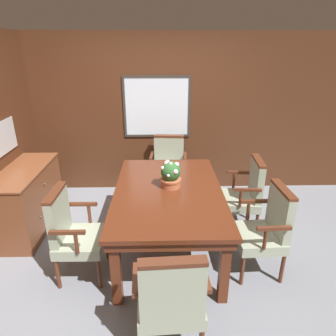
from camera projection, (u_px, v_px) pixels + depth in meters
The scene contains 10 objects.
ground_plane at pixel (154, 257), 3.44m from camera, with size 14.00×14.00×0.00m, color gray.
wall_back at pixel (155, 116), 4.70m from camera, with size 7.20×0.08×2.45m.
dining_table at pixel (168, 197), 3.37m from camera, with size 1.19×1.87×0.77m.
chair_head_near at pixel (171, 299), 2.22m from camera, with size 0.57×0.50×0.97m.
chair_head_far at pixel (168, 165), 4.67m from camera, with size 0.58×0.51×0.97m.
chair_right_near at pixel (266, 227), 3.08m from camera, with size 0.49×0.57×0.97m.
chair_right_far at pixel (245, 192), 3.81m from camera, with size 0.51×0.58×0.97m.
chair_left_near at pixel (73, 231), 3.02m from camera, with size 0.48×0.56×0.97m.
potted_plant at pixel (171, 175), 3.35m from camera, with size 0.24×0.24×0.31m.
sideboard_cabinet at pixel (28, 200), 3.85m from camera, with size 0.50×1.25×0.83m.
Camera 1 is at (0.10, -2.78, 2.27)m, focal length 32.00 mm.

